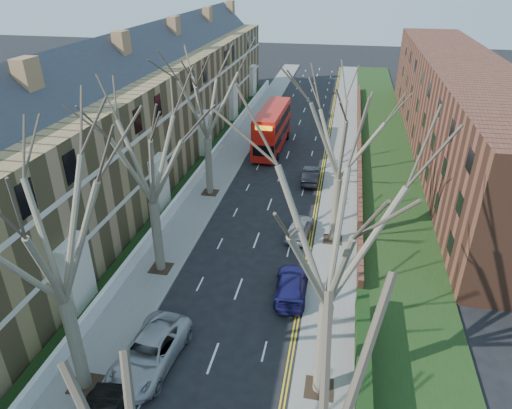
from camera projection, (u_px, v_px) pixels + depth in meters
The scene contains 16 objects.
pavement_left at pixel (235, 151), 51.37m from camera, with size 3.00×102.00×0.12m, color slate.
pavement_right at pixel (343, 158), 49.31m from camera, with size 3.00×102.00×0.12m, color slate.
terrace_left at pixel (136, 121), 43.19m from camera, with size 9.70×78.00×13.60m.
flats_right at pixel (457, 109), 48.53m from camera, with size 13.97×54.00×10.00m.
front_wall_left at pixel (199, 173), 44.45m from camera, with size 0.30×78.00×1.00m.
grass_verge_right at pixel (386, 161), 48.50m from camera, with size 6.00×102.00×0.06m.
tree_left_mid at pixel (45, 219), 18.24m from camera, with size 10.50×10.50×14.71m.
tree_left_far at pixel (146, 143), 27.08m from camera, with size 10.15×10.15×14.22m.
tree_left_dist at pixel (205, 89), 37.35m from camera, with size 10.50×10.50×14.71m.
tree_right_mid at pixel (334, 223), 18.02m from camera, with size 10.50×10.50×14.71m.
tree_right_far at pixel (343, 123), 30.33m from camera, with size 10.15×10.15×14.22m.
double_decker_bus at pixel (272, 130), 51.08m from camera, with size 2.99×11.00×4.58m.
car_left_far at pixel (150, 352), 23.62m from camera, with size 2.65×5.75×1.60m, color #A8A9AE.
car_right_near at pixel (291, 285), 28.76m from camera, with size 1.95×4.80×1.39m, color navy.
car_right_mid at pixel (300, 227), 35.08m from camera, with size 1.64×4.08×1.39m, color gray.
car_right_far at pixel (311, 175), 43.76m from camera, with size 1.51×4.34×1.43m, color black.
Camera 1 is at (5.69, -7.93, 18.57)m, focal length 32.00 mm.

